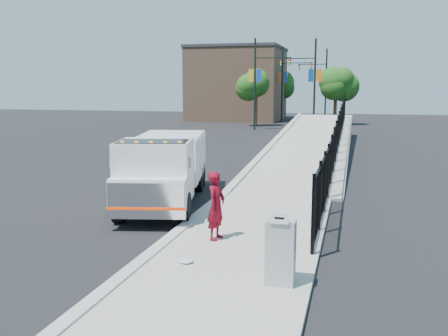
# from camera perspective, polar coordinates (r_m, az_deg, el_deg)

# --- Properties ---
(ground) EXTENTS (120.00, 120.00, 0.00)m
(ground) POSITION_cam_1_polar(r_m,az_deg,el_deg) (14.20, -3.79, -6.49)
(ground) COLOR black
(ground) RESTS_ON ground
(sidewalk) EXTENTS (3.55, 12.00, 0.12)m
(sidewalk) POSITION_cam_1_polar(r_m,az_deg,el_deg) (11.85, 2.06, -9.42)
(sidewalk) COLOR #9E998E
(sidewalk) RESTS_ON ground
(curb) EXTENTS (0.30, 12.00, 0.16)m
(curb) POSITION_cam_1_polar(r_m,az_deg,el_deg) (12.38, -6.76, -8.55)
(curb) COLOR #ADAAA3
(curb) RESTS_ON ground
(ramp) EXTENTS (3.95, 24.06, 3.19)m
(ramp) POSITION_cam_1_polar(r_m,az_deg,el_deg) (29.29, 10.24, 1.60)
(ramp) COLOR #9E998E
(ramp) RESTS_ON ground
(iron_fence) EXTENTS (0.10, 28.00, 1.80)m
(iron_fence) POSITION_cam_1_polar(r_m,az_deg,el_deg) (25.14, 12.79, 2.33)
(iron_fence) COLOR black
(iron_fence) RESTS_ON ground
(truck) EXTENTS (3.61, 7.14, 2.34)m
(truck) POSITION_cam_1_polar(r_m,az_deg,el_deg) (16.51, -6.85, 0.38)
(truck) COLOR black
(truck) RESTS_ON ground
(worker) EXTENTS (0.50, 0.68, 1.70)m
(worker) POSITION_cam_1_polar(r_m,az_deg,el_deg) (12.28, -0.90, -4.32)
(worker) COLOR maroon
(worker) RESTS_ON sidewalk
(utility_cabinet) EXTENTS (0.55, 0.40, 1.25)m
(utility_cabinet) POSITION_cam_1_polar(r_m,az_deg,el_deg) (9.67, 6.47, -9.57)
(utility_cabinet) COLOR gray
(utility_cabinet) RESTS_ON sidewalk
(arrow_sign) EXTENTS (0.35, 0.04, 0.22)m
(arrow_sign) POSITION_cam_1_polar(r_m,az_deg,el_deg) (9.25, 6.36, -5.69)
(arrow_sign) COLOR white
(arrow_sign) RESTS_ON utility_cabinet
(debris) EXTENTS (0.32, 0.32, 0.08)m
(debris) POSITION_cam_1_polar(r_m,az_deg,el_deg) (10.93, -4.32, -10.52)
(debris) COLOR silver
(debris) RESTS_ON sidewalk
(light_pole_0) EXTENTS (3.77, 0.22, 8.00)m
(light_pole_0) POSITION_cam_1_polar(r_m,az_deg,el_deg) (44.74, 3.94, 9.96)
(light_pole_0) COLOR black
(light_pole_0) RESTS_ON ground
(light_pole_1) EXTENTS (3.78, 0.22, 8.00)m
(light_pole_1) POSITION_cam_1_polar(r_m,az_deg,el_deg) (45.63, 9.94, 9.83)
(light_pole_1) COLOR black
(light_pole_1) RESTS_ON ground
(light_pole_2) EXTENTS (3.78, 0.22, 8.00)m
(light_pole_2) POSITION_cam_1_polar(r_m,az_deg,el_deg) (54.90, 6.99, 9.79)
(light_pole_2) COLOR black
(light_pole_2) RESTS_ON ground
(light_pole_3) EXTENTS (3.77, 0.22, 8.00)m
(light_pole_3) POSITION_cam_1_polar(r_m,az_deg,el_deg) (58.18, 11.27, 9.65)
(light_pole_3) COLOR black
(light_pole_3) RESTS_ON ground
(tree_0) EXTENTS (2.72, 2.72, 5.36)m
(tree_0) POSITION_cam_1_polar(r_m,az_deg,el_deg) (48.30, 3.65, 9.42)
(tree_0) COLOR #382314
(tree_0) RESTS_ON ground
(tree_1) EXTENTS (2.76, 2.76, 5.38)m
(tree_1) POSITION_cam_1_polar(r_m,az_deg,el_deg) (51.39, 12.67, 9.21)
(tree_1) COLOR #382314
(tree_1) RESTS_ON ground
(tree_2) EXTENTS (3.15, 3.15, 5.57)m
(tree_2) POSITION_cam_1_polar(r_m,az_deg,el_deg) (62.36, 6.58, 9.37)
(tree_2) COLOR #382314
(tree_2) RESTS_ON ground
(building) EXTENTS (10.00, 10.00, 8.00)m
(building) POSITION_cam_1_polar(r_m,az_deg,el_deg) (58.50, 1.58, 9.47)
(building) COLOR #8C664C
(building) RESTS_ON ground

